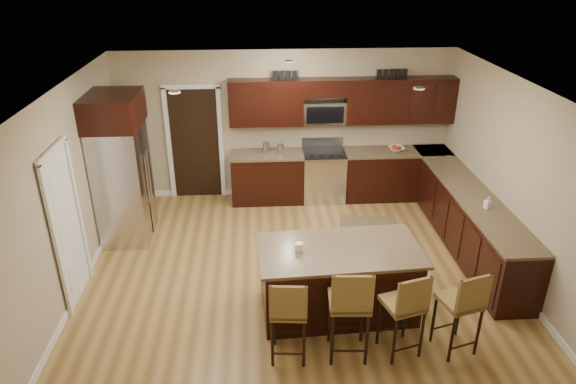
{
  "coord_description": "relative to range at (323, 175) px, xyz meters",
  "views": [
    {
      "loc": [
        -0.52,
        -6.17,
        4.23
      ],
      "look_at": [
        -0.1,
        0.4,
        1.12
      ],
      "focal_mm": 32.0,
      "sensor_mm": 36.0,
      "label": 1
    }
  ],
  "objects": [
    {
      "name": "floor",
      "position": [
        -0.68,
        -2.45,
        -0.47
      ],
      "size": [
        6.0,
        6.0,
        0.0
      ],
      "primitive_type": "plane",
      "color": "olive",
      "rests_on": "ground"
    },
    {
      "name": "ceiling",
      "position": [
        -0.68,
        -2.45,
        2.23
      ],
      "size": [
        6.0,
        6.0,
        0.0
      ],
      "primitive_type": "plane",
      "rotation": [
        3.14,
        0.0,
        0.0
      ],
      "color": "silver",
      "rests_on": "wall_back"
    },
    {
      "name": "wall_back",
      "position": [
        -0.68,
        0.3,
        0.88
      ],
      "size": [
        6.0,
        0.0,
        6.0
      ],
      "primitive_type": "plane",
      "rotation": [
        1.57,
        0.0,
        0.0
      ],
      "color": "tan",
      "rests_on": "floor"
    },
    {
      "name": "wall_left",
      "position": [
        -3.68,
        -2.45,
        0.88
      ],
      "size": [
        0.0,
        5.5,
        5.5
      ],
      "primitive_type": "plane",
      "rotation": [
        1.57,
        0.0,
        1.57
      ],
      "color": "tan",
      "rests_on": "floor"
    },
    {
      "name": "wall_right",
      "position": [
        2.32,
        -2.45,
        0.88
      ],
      "size": [
        0.0,
        5.5,
        5.5
      ],
      "primitive_type": "plane",
      "rotation": [
        1.57,
        0.0,
        -1.57
      ],
      "color": "tan",
      "rests_on": "floor"
    },
    {
      "name": "base_cabinets",
      "position": [
        1.22,
        -1.01,
        -0.01
      ],
      "size": [
        4.02,
        3.96,
        0.92
      ],
      "color": "black",
      "rests_on": "floor"
    },
    {
      "name": "upper_cabinets",
      "position": [
        0.36,
        0.13,
        1.37
      ],
      "size": [
        4.0,
        0.33,
        0.8
      ],
      "color": "black",
      "rests_on": "wall_back"
    },
    {
      "name": "range",
      "position": [
        0.0,
        0.0,
        0.0
      ],
      "size": [
        0.76,
        0.64,
        1.11
      ],
      "color": "silver",
      "rests_on": "floor"
    },
    {
      "name": "microwave",
      "position": [
        0.0,
        0.15,
        1.15
      ],
      "size": [
        0.76,
        0.31,
        0.4
      ],
      "primitive_type": "cube",
      "color": "silver",
      "rests_on": "upper_cabinets"
    },
    {
      "name": "doorway",
      "position": [
        -2.33,
        0.28,
        0.56
      ],
      "size": [
        0.85,
        0.03,
        2.06
      ],
      "primitive_type": "cube",
      "color": "black",
      "rests_on": "floor"
    },
    {
      "name": "pantry_door",
      "position": [
        -3.66,
        -2.75,
        0.55
      ],
      "size": [
        0.03,
        0.8,
        2.04
      ],
      "primitive_type": "cube",
      "color": "white",
      "rests_on": "floor"
    },
    {
      "name": "letter_decor",
      "position": [
        0.22,
        0.13,
        1.82
      ],
      "size": [
        2.2,
        0.03,
        0.15
      ],
      "primitive_type": null,
      "color": "black",
      "rests_on": "upper_cabinets"
    },
    {
      "name": "island",
      "position": [
        -0.23,
        -3.31,
        -0.04
      ],
      "size": [
        2.06,
        1.16,
        0.92
      ],
      "rotation": [
        0.0,
        0.0,
        0.05
      ],
      "color": "black",
      "rests_on": "floor"
    },
    {
      "name": "stool_left",
      "position": [
        -0.91,
        -4.15,
        0.21
      ],
      "size": [
        0.44,
        0.44,
        1.09
      ],
      "rotation": [
        0.0,
        0.0,
        -0.09
      ],
      "color": "olive",
      "rests_on": "floor"
    },
    {
      "name": "stool_mid",
      "position": [
        -0.24,
        -4.16,
        0.27
      ],
      "size": [
        0.47,
        0.47,
        1.2
      ],
      "rotation": [
        0.0,
        0.0,
        -0.06
      ],
      "color": "olive",
      "rests_on": "floor"
    },
    {
      "name": "stool_right",
      "position": [
        0.39,
        -4.15,
        0.22
      ],
      "size": [
        0.51,
        0.51,
        1.1
      ],
      "rotation": [
        0.0,
        0.0,
        0.28
      ],
      "color": "olive",
      "rests_on": "floor"
    },
    {
      "name": "refrigerator",
      "position": [
        -3.3,
        -1.19,
        0.73
      ],
      "size": [
        0.79,
        0.99,
        2.35
      ],
      "color": "silver",
      "rests_on": "floor"
    },
    {
      "name": "floor_mat",
      "position": [
        0.64,
        -1.11,
        -0.47
      ],
      "size": [
        1.04,
        0.77,
        0.01
      ],
      "primitive_type": "cube",
      "rotation": [
        0.0,
        0.0,
        -0.14
      ],
      "color": "brown",
      "rests_on": "floor"
    },
    {
      "name": "fruit_bowl",
      "position": [
        1.32,
        -0.0,
        0.48
      ],
      "size": [
        0.32,
        0.32,
        0.07
      ],
      "primitive_type": "imported",
      "rotation": [
        0.0,
        0.0,
        0.12
      ],
      "color": "silver",
      "rests_on": "base_cabinets"
    },
    {
      "name": "soap_bottle",
      "position": [
        2.02,
        -2.35,
        0.54
      ],
      "size": [
        0.1,
        0.11,
        0.18
      ],
      "primitive_type": "imported",
      "rotation": [
        0.0,
        0.0,
        0.38
      ],
      "color": "#B2B2B2",
      "rests_on": "base_cabinets"
    },
    {
      "name": "canister_tall",
      "position": [
        -1.05,
        -0.0,
        0.56
      ],
      "size": [
        0.12,
        0.12,
        0.22
      ],
      "primitive_type": "cylinder",
      "color": "silver",
      "rests_on": "base_cabinets"
    },
    {
      "name": "canister_short",
      "position": [
        -0.78,
        -0.0,
        0.53
      ],
      "size": [
        0.11,
        0.11,
        0.17
      ],
      "primitive_type": "cylinder",
      "color": "silver",
      "rests_on": "base_cabinets"
    },
    {
      "name": "island_jar",
      "position": [
        -0.73,
        -3.31,
        0.5
      ],
      "size": [
        0.1,
        0.1,
        0.1
      ],
      "primitive_type": "cylinder",
      "color": "white",
      "rests_on": "island"
    },
    {
      "name": "stool_extra",
      "position": [
        1.04,
        -4.15,
        0.22
      ],
      "size": [
        0.51,
        0.51,
        1.1
      ],
      "rotation": [
        0.0,
        0.0,
        0.28
      ],
      "color": "olive",
      "rests_on": "floor"
    }
  ]
}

